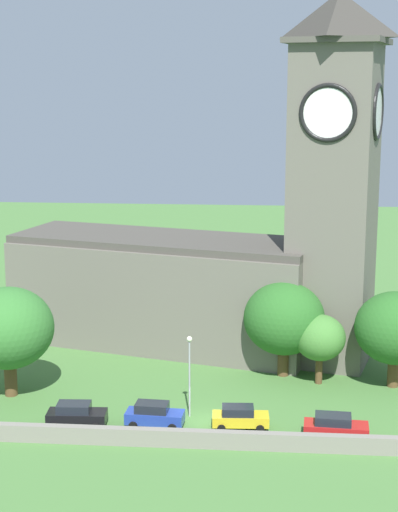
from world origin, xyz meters
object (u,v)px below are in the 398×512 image
object	(u,v)px
car_black	(76,415)
tree_riverside_east	(284,319)
car_red	(335,427)
tree_churchyard	(395,328)
streetlamp_west_mid	(189,363)
church	(219,255)
car_yellow	(240,417)
tree_riverside_west	(320,338)
tree_by_tower	(8,328)
car_blue	(154,415)

from	to	relation	value
car_black	tree_riverside_east	xyz separation A→B (m)	(15.97, 12.64, 4.36)
car_red	tree_churchyard	bearing A→B (deg)	62.91
streetlamp_west_mid	tree_riverside_east	bearing A→B (deg)	53.35
church	streetlamp_west_mid	distance (m)	18.05
car_yellow	streetlamp_west_mid	xyz separation A→B (m)	(-4.03, 1.93, 3.56)
tree_riverside_west	tree_by_tower	size ratio (longest dim) A/B	0.66
streetlamp_west_mid	tree_by_tower	bearing A→B (deg)	168.06
tree_riverside_east	tree_churchyard	bearing A→B (deg)	-11.89
tree_churchyard	tree_by_tower	bearing A→B (deg)	-171.55
church	car_black	size ratio (longest dim) A/B	8.04
tree_by_tower	car_yellow	bearing A→B (deg)	-14.94
car_red	streetlamp_west_mid	distance (m)	12.12
tree_churchyard	car_yellow	bearing A→B (deg)	-142.20
car_black	car_yellow	xyz separation A→B (m)	(12.53, 0.66, -0.05)
car_red	tree_churchyard	world-z (taller)	tree_churchyard
tree_riverside_west	car_black	bearing A→B (deg)	-150.36
church	car_black	xyz separation A→B (m)	(-9.70, -19.88, -8.52)
streetlamp_west_mid	car_yellow	bearing A→B (deg)	-25.55
church	tree_riverside_west	size ratio (longest dim) A/B	6.00
church	tree_riverside_west	xyz separation A→B (m)	(9.36, -9.04, -5.31)
car_black	streetlamp_west_mid	distance (m)	9.55
car_black	tree_churchyard	distance (m)	27.89
car_black	tree_churchyard	xyz separation A→B (m)	(25.41, 10.66, 4.30)
car_yellow	tree_by_tower	size ratio (longest dim) A/B	0.47
car_red	tree_by_tower	size ratio (longest dim) A/B	0.52
car_black	tree_by_tower	xyz separation A→B (m)	(-6.93, 5.85, 4.93)
car_red	streetlamp_west_mid	size ratio (longest dim) A/B	0.73
church	streetlamp_west_mid	world-z (taller)	church
car_blue	car_red	xyz separation A→B (m)	(13.65, -1.05, -0.02)
tree_churchyard	car_black	bearing A→B (deg)	-157.25
car_black	tree_riverside_east	bearing A→B (deg)	38.37
car_blue	tree_churchyard	world-z (taller)	tree_churchyard
tree_riverside_west	church	bearing A→B (deg)	135.99
car_yellow	tree_churchyard	world-z (taller)	tree_churchyard
car_red	tree_riverside_west	xyz separation A→B (m)	(-0.57, 11.51, 3.20)
tree_riverside_west	tree_churchyard	size ratio (longest dim) A/B	0.74
church	car_blue	bearing A→B (deg)	-100.81
car_blue	car_red	distance (m)	13.69
tree_riverside_west	tree_by_tower	bearing A→B (deg)	-169.12
car_yellow	car_blue	bearing A→B (deg)	-177.63
streetlamp_west_mid	tree_by_tower	xyz separation A→B (m)	(-15.42, 3.26, 1.42)
tree_riverside_east	tree_by_tower	world-z (taller)	tree_by_tower
car_red	car_blue	bearing A→B (deg)	175.59
church	car_red	xyz separation A→B (m)	(9.93, -20.55, -8.52)
streetlamp_west_mid	tree_by_tower	size ratio (longest dim) A/B	0.71
car_black	tree_churchyard	world-z (taller)	tree_churchyard
car_blue	tree_riverside_east	world-z (taller)	tree_riverside_east
car_black	streetlamp_west_mid	xyz separation A→B (m)	(8.49, 2.59, 3.51)
car_red	tree_by_tower	xyz separation A→B (m)	(-26.55, 6.51, 4.92)
car_red	tree_by_tower	world-z (taller)	tree_by_tower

